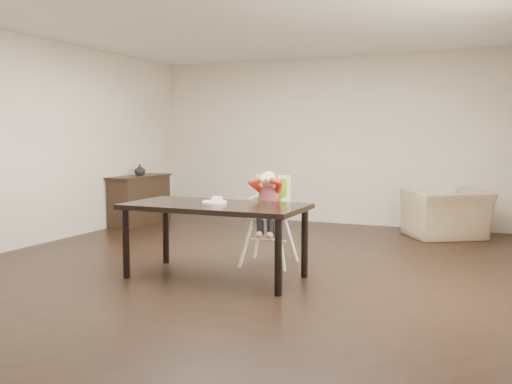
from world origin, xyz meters
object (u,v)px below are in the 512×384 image
Objects in this scene: sideboard at (140,200)px; dining_table at (215,212)px; armchair at (446,206)px; high_chair at (270,199)px.

dining_table is at bearing -43.95° from sideboard.
armchair is 4.73m from sideboard.
dining_table is 3.83m from armchair.
high_chair is at bearing 70.90° from dining_table.
armchair is at bearing 7.96° from sideboard.
high_chair is 0.83× the size of sideboard.
sideboard is at bearing 136.05° from dining_table.
high_chair reaches higher than armchair.
dining_table is 0.83m from high_chair.
dining_table is 1.43× the size of sideboard.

